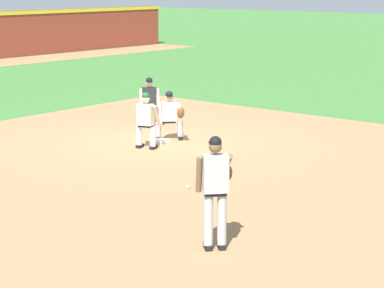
% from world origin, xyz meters
% --- Properties ---
extents(ground_plane, '(160.00, 160.00, 0.00)m').
position_xyz_m(ground_plane, '(0.00, 0.00, 0.00)').
color(ground_plane, '#3D7533').
extents(infield_dirt_patch, '(18.00, 18.00, 0.01)m').
position_xyz_m(infield_dirt_patch, '(-2.75, -3.07, 0.00)').
color(infield_dirt_patch, '#9E754C').
rests_on(infield_dirt_patch, ground).
extents(first_base_bag, '(0.38, 0.38, 0.09)m').
position_xyz_m(first_base_bag, '(0.00, 0.00, 0.04)').
color(first_base_bag, white).
rests_on(first_base_bag, ground).
extents(baseball, '(0.07, 0.07, 0.07)m').
position_xyz_m(baseball, '(-2.99, -3.48, 0.04)').
color(baseball, white).
rests_on(baseball, ground).
extents(pitcher, '(0.85, 0.55, 1.86)m').
position_xyz_m(pitcher, '(-5.45, -6.12, 1.06)').
color(pitcher, black).
rests_on(pitcher, ground).
extents(first_baseman, '(0.72, 1.09, 1.34)m').
position_xyz_m(first_baseman, '(0.42, -0.00, 0.73)').
color(first_baseman, black).
rests_on(first_baseman, ground).
extents(baserunner, '(0.54, 0.65, 1.46)m').
position_xyz_m(baserunner, '(-0.75, -0.20, 0.79)').
color(baserunner, black).
rests_on(baserunner, ground).
extents(umpire, '(0.68, 0.66, 1.46)m').
position_xyz_m(umpire, '(1.56, 1.82, 0.79)').
color(umpire, black).
rests_on(umpire, ground).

